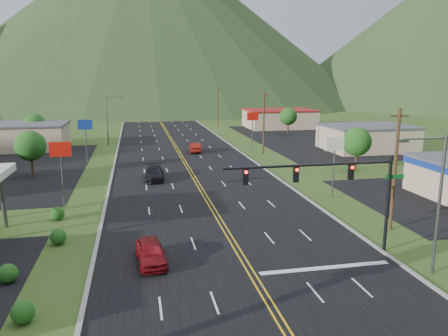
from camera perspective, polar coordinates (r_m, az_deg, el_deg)
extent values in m
cylinder|color=black|center=(33.38, 20.58, -4.46)|extent=(0.24, 0.24, 7.00)
cylinder|color=black|center=(29.91, 11.21, 0.37)|extent=(12.00, 0.18, 0.18)
cube|color=#0C591E|center=(33.11, 21.42, -1.07)|extent=(1.40, 0.06, 0.30)
cube|color=black|center=(31.30, 16.25, -0.50)|extent=(0.35, 0.28, 1.05)
sphere|color=#FF0C05|center=(31.08, 16.44, 0.07)|extent=(0.22, 0.22, 0.22)
cube|color=black|center=(29.67, 9.38, -0.84)|extent=(0.35, 0.28, 1.05)
sphere|color=#FF0C05|center=(29.43, 9.53, -0.25)|extent=(0.22, 0.22, 0.22)
cube|color=black|center=(28.63, 2.82, -1.16)|extent=(0.35, 0.28, 1.05)
sphere|color=#FF0C05|center=(28.38, 2.92, -0.55)|extent=(0.22, 0.22, 0.22)
cylinder|color=#59595E|center=(30.54, 26.27, -4.47)|extent=(0.20, 0.20, 9.00)
cylinder|color=#59595E|center=(28.84, 24.77, 3.51)|extent=(2.88, 0.12, 0.12)
cube|color=#59595E|center=(28.03, 22.37, 3.29)|extent=(0.60, 0.25, 0.18)
cylinder|color=#59595E|center=(83.55, -15.02, 6.01)|extent=(0.20, 0.20, 9.00)
cylinder|color=#59595E|center=(83.17, -14.18, 9.00)|extent=(2.88, 0.12, 0.12)
cube|color=#59595E|center=(83.13, -13.17, 8.98)|extent=(0.60, 0.25, 0.18)
cylinder|color=#59595E|center=(40.82, -26.89, -3.55)|extent=(0.36, 0.36, 5.00)
cube|color=#CEAC8F|center=(84.34, -25.93, 3.63)|extent=(18.00, 11.00, 4.20)
cube|color=#4C4C51|center=(84.10, -26.07, 5.14)|extent=(18.40, 11.40, 0.30)
cube|color=#CEAC8F|center=(79.07, 18.15, 3.69)|extent=(14.00, 11.00, 4.00)
cube|color=#4C4C51|center=(78.81, 18.25, 5.23)|extent=(14.40, 11.40, 0.30)
cube|color=#CEAC8F|center=(109.27, 7.23, 6.34)|extent=(16.00, 12.00, 4.20)
cube|color=maroon|center=(109.08, 7.26, 7.52)|extent=(16.40, 12.40, 0.30)
cylinder|color=#59595E|center=(44.71, -20.30, -1.74)|extent=(0.16, 0.16, 5.00)
cube|color=red|center=(44.11, -20.60, 2.31)|extent=(2.00, 0.18, 1.40)
cylinder|color=#59595E|center=(66.15, -17.53, 2.67)|extent=(0.16, 0.16, 5.00)
cube|color=navy|center=(65.74, -17.70, 5.42)|extent=(2.00, 0.18, 1.40)
cylinder|color=#59595E|center=(46.68, 14.08, -0.80)|extent=(0.16, 0.16, 5.00)
cube|color=white|center=(46.10, 14.27, 3.09)|extent=(2.00, 0.18, 1.40)
cylinder|color=#59595E|center=(76.34, 3.74, 4.36)|extent=(0.16, 0.16, 5.00)
cube|color=red|center=(75.99, 3.77, 6.75)|extent=(2.00, 0.18, 1.40)
cylinder|color=#382314|center=(60.46, -23.78, 0.42)|extent=(0.30, 0.30, 3.00)
sphere|color=#185117|center=(60.08, -23.97, 2.66)|extent=(3.84, 3.84, 3.84)
cylinder|color=#382314|center=(87.60, -23.37, 3.72)|extent=(0.30, 0.30, 3.00)
sphere|color=#185117|center=(87.33, -23.50, 5.28)|extent=(3.84, 3.84, 3.84)
cylinder|color=#382314|center=(61.38, 16.83, 1.08)|extent=(0.30, 0.30, 3.00)
sphere|color=#185117|center=(61.00, 16.97, 3.30)|extent=(3.84, 3.84, 3.84)
cylinder|color=#382314|center=(97.41, 8.36, 5.29)|extent=(0.30, 0.30, 3.00)
sphere|color=#185117|center=(97.17, 8.40, 6.70)|extent=(3.84, 3.84, 3.84)
cylinder|color=#382314|center=(37.88, 21.42, -0.30)|extent=(0.28, 0.28, 10.00)
cube|color=#382314|center=(37.27, 21.94, 6.33)|extent=(1.60, 0.12, 0.12)
cylinder|color=#382314|center=(71.41, 5.21, 5.84)|extent=(0.28, 0.28, 10.00)
cube|color=#382314|center=(71.08, 5.28, 9.37)|extent=(1.60, 0.12, 0.12)
cylinder|color=#382314|center=(110.18, -0.81, 7.99)|extent=(0.28, 0.28, 10.00)
cube|color=#382314|center=(109.97, -0.81, 10.28)|extent=(1.60, 0.12, 0.12)
cylinder|color=#382314|center=(149.60, -3.70, 8.99)|extent=(0.28, 0.28, 10.00)
cube|color=#382314|center=(149.45, -3.72, 10.68)|extent=(1.60, 0.12, 0.12)
cone|color=#223819|center=(235.05, -10.30, 19.04)|extent=(220.00, 220.00, 85.00)
imported|color=maroon|center=(30.40, -9.50, -10.88)|extent=(2.22, 4.69, 1.55)
imported|color=black|center=(54.10, -9.05, -0.72)|extent=(2.49, 5.55, 1.58)
imported|color=maroon|center=(73.21, -3.81, 2.69)|extent=(1.95, 4.96, 1.61)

